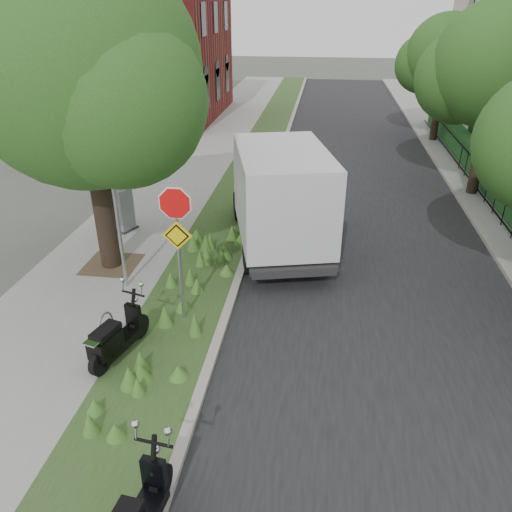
{
  "coord_description": "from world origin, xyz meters",
  "views": [
    {
      "loc": [
        1.46,
        -8.43,
        6.48
      ],
      "look_at": [
        0.1,
        1.54,
        1.3
      ],
      "focal_mm": 35.0,
      "sensor_mm": 36.0,
      "label": 1
    }
  ],
  "objects": [
    {
      "name": "box_truck",
      "position": [
        0.31,
        4.84,
        1.67
      ],
      "size": [
        3.49,
        6.02,
        2.56
      ],
      "color": "#262628",
      "rests_on": "ground"
    },
    {
      "name": "hedge_far",
      "position": [
        7.9,
        10.0,
        0.67
      ],
      "size": [
        1.0,
        24.0,
        1.1
      ],
      "primitive_type": "cube",
      "color": "#18431B",
      "rests_on": "footpath_far"
    },
    {
      "name": "ground",
      "position": [
        0.0,
        0.0,
        0.0
      ],
      "size": [
        120.0,
        120.0,
        0.0
      ],
      "primitive_type": "plane",
      "color": "#4C5147",
      "rests_on": "ground"
    },
    {
      "name": "footpath_far",
      "position": [
        8.2,
        10.0,
        0.06
      ],
      "size": [
        3.2,
        60.0,
        0.12
      ],
      "primitive_type": "cube",
      "color": "gray",
      "rests_on": "ground"
    },
    {
      "name": "sidewalk_near",
      "position": [
        -4.25,
        10.0,
        0.06
      ],
      "size": [
        3.5,
        60.0,
        0.12
      ],
      "primitive_type": "cube",
      "color": "gray",
      "rests_on": "ground"
    },
    {
      "name": "fence_far",
      "position": [
        7.2,
        10.0,
        0.67
      ],
      "size": [
        0.04,
        24.0,
        1.0
      ],
      "color": "black",
      "rests_on": "ground"
    },
    {
      "name": "verge",
      "position": [
        -1.5,
        10.0,
        0.06
      ],
      "size": [
        2.0,
        60.0,
        0.12
      ],
      "primitive_type": "cube",
      "color": "#2A441D",
      "rests_on": "ground"
    },
    {
      "name": "road",
      "position": [
        3.0,
        10.0,
        0.01
      ],
      "size": [
        7.0,
        60.0,
        0.01
      ],
      "primitive_type": "cube",
      "color": "black",
      "rests_on": "ground"
    },
    {
      "name": "street_tree_main",
      "position": [
        -4.08,
        2.86,
        4.8
      ],
      "size": [
        6.21,
        5.54,
        7.66
      ],
      "color": "black",
      "rests_on": "ground"
    },
    {
      "name": "far_tree_c",
      "position": [
        6.94,
        18.04,
        3.95
      ],
      "size": [
        4.37,
        3.89,
        5.93
      ],
      "color": "black",
      "rests_on": "ground"
    },
    {
      "name": "kerb_far",
      "position": [
        6.5,
        10.0,
        0.07
      ],
      "size": [
        0.2,
        60.0,
        0.13
      ],
      "primitive_type": "cube",
      "color": "#9E9991",
      "rests_on": "ground"
    },
    {
      "name": "bike_hoop",
      "position": [
        -2.7,
        -0.6,
        0.5
      ],
      "size": [
        0.06,
        0.78,
        0.77
      ],
      "color": "#A5A8AD",
      "rests_on": "ground"
    },
    {
      "name": "bare_post",
      "position": [
        -3.2,
        1.8,
        2.12
      ],
      "size": [
        0.08,
        0.08,
        4.0
      ],
      "color": "#A5A8AD",
      "rests_on": "ground"
    },
    {
      "name": "far_tree_b",
      "position": [
        6.94,
        10.05,
        4.37
      ],
      "size": [
        4.83,
        4.31,
        6.56
      ],
      "color": "black",
      "rests_on": "ground"
    },
    {
      "name": "brick_building",
      "position": [
        -9.5,
        22.0,
        4.21
      ],
      "size": [
        9.4,
        10.4,
        8.3
      ],
      "color": "maroon",
      "rests_on": "ground"
    },
    {
      "name": "sign_assembly",
      "position": [
        -1.4,
        0.58,
        2.33
      ],
      "size": [
        0.94,
        0.08,
        3.22
      ],
      "color": "#A5A8AD",
      "rests_on": "ground"
    },
    {
      "name": "kerb_near",
      "position": [
        -0.5,
        10.0,
        0.07
      ],
      "size": [
        0.2,
        60.0,
        0.13
      ],
      "primitive_type": "cube",
      "color": "#9E9991",
      "rests_on": "ground"
    },
    {
      "name": "scooter_near",
      "position": [
        -2.35,
        -1.02,
        0.54
      ],
      "size": [
        0.69,
        1.77,
        0.86
      ],
      "color": "black",
      "rests_on": "ground"
    },
    {
      "name": "utility_cabinet",
      "position": [
        -4.69,
        5.16,
        0.75
      ],
      "size": [
        1.16,
        0.98,
        1.32
      ],
      "color": "#262628",
      "rests_on": "ground"
    }
  ]
}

